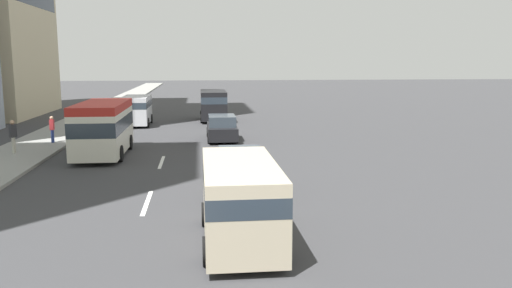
# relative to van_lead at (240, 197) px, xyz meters

# --- Properties ---
(ground_plane) EXTENTS (198.00, 198.00, 0.00)m
(ground_plane) POSITION_rel_van_lead_xyz_m (20.59, 2.98, -1.29)
(ground_plane) COLOR #38383A
(sidewalk_right) EXTENTS (162.00, 3.66, 0.15)m
(sidewalk_right) POSITION_rel_van_lead_xyz_m (20.59, 10.65, -1.22)
(sidewalk_right) COLOR gray
(sidewalk_right) RESTS_ON ground_plane
(lane_stripe_mid) EXTENTS (3.20, 0.16, 0.01)m
(lane_stripe_mid) POSITION_rel_van_lead_xyz_m (4.31, 2.98, -1.29)
(lane_stripe_mid) COLOR silver
(lane_stripe_mid) RESTS_ON ground_plane
(lane_stripe_far) EXTENTS (3.20, 0.16, 0.01)m
(lane_stripe_far) POSITION_rel_van_lead_xyz_m (11.74, 2.98, -1.29)
(lane_stripe_far) COLOR silver
(lane_stripe_far) RESTS_ON ground_plane
(van_lead) EXTENTS (5.18, 2.12, 2.25)m
(van_lead) POSITION_rel_van_lead_xyz_m (0.00, 0.00, 0.00)
(van_lead) COLOR beige
(van_lead) RESTS_ON ground_plane
(minibus_third) EXTENTS (6.36, 2.44, 2.83)m
(minibus_third) POSITION_rel_van_lead_xyz_m (13.91, 6.13, 0.27)
(minibus_third) COLOR silver
(minibus_third) RESTS_ON ground_plane
(van_fourth) EXTENTS (4.72, 2.12, 2.27)m
(van_fourth) POSITION_rel_van_lead_xyz_m (26.95, 5.92, 0.01)
(van_fourth) COLOR silver
(van_fourth) RESTS_ON ground_plane
(car_fifth) EXTENTS (4.39, 1.88, 1.61)m
(car_fifth) POSITION_rel_van_lead_xyz_m (5.85, -0.50, -0.53)
(car_fifth) COLOR beige
(car_fifth) RESTS_ON ground_plane
(car_sixth) EXTENTS (4.51, 1.88, 1.59)m
(car_sixth) POSITION_rel_van_lead_xyz_m (18.69, -0.34, -0.54)
(car_sixth) COLOR black
(car_sixth) RESTS_ON ground_plane
(van_seventh) EXTENTS (5.07, 2.21, 2.51)m
(van_seventh) POSITION_rel_van_lead_xyz_m (29.39, -0.13, 0.14)
(van_seventh) COLOR black
(van_seventh) RESTS_ON ground_plane
(pedestrian_mid_block) EXTENTS (0.38, 0.38, 1.76)m
(pedestrian_mid_block) POSITION_rel_van_lead_xyz_m (14.31, 10.85, -0.16)
(pedestrian_mid_block) COLOR beige
(pedestrian_mid_block) RESTS_ON sidewalk_right
(pedestrian_by_tree) EXTENTS (0.32, 0.22, 1.58)m
(pedestrian_by_tree) POSITION_rel_van_lead_xyz_m (17.87, 9.83, -0.28)
(pedestrian_by_tree) COLOR navy
(pedestrian_by_tree) RESTS_ON sidewalk_right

